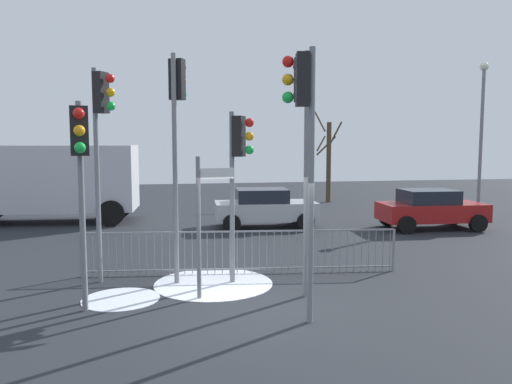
{
  "coord_description": "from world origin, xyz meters",
  "views": [
    {
      "loc": [
        -1.87,
        -9.09,
        3.2
      ],
      "look_at": [
        0.4,
        2.95,
        1.98
      ],
      "focal_mm": 34.8,
      "sensor_mm": 36.0,
      "label": 1
    }
  ],
  "objects_px": {
    "traffic_light_foreground_right": "(177,118)",
    "traffic_light_foreground_left": "(80,159)",
    "direction_sign_post": "(202,219)",
    "delivery_truck": "(48,179)",
    "traffic_light_mid_left": "(304,124)",
    "traffic_light_rear_right": "(238,158)",
    "car_red_near": "(431,209)",
    "street_lamp": "(482,123)",
    "traffic_light_mid_right": "(304,120)",
    "traffic_light_rear_left": "(101,127)",
    "car_silver_mid": "(265,207)",
    "bare_tree_left": "(328,158)"
  },
  "relations": [
    {
      "from": "car_silver_mid",
      "to": "direction_sign_post",
      "type": "bearing_deg",
      "value": -106.5
    },
    {
      "from": "direction_sign_post",
      "to": "delivery_truck",
      "type": "xyz_separation_m",
      "value": [
        -5.28,
        10.98,
        0.09
      ]
    },
    {
      "from": "traffic_light_mid_left",
      "to": "delivery_truck",
      "type": "xyz_separation_m",
      "value": [
        -6.92,
        12.69,
        -1.79
      ]
    },
    {
      "from": "traffic_light_foreground_right",
      "to": "street_lamp",
      "type": "bearing_deg",
      "value": 59.06
    },
    {
      "from": "street_lamp",
      "to": "direction_sign_post",
      "type": "bearing_deg",
      "value": -144.46
    },
    {
      "from": "traffic_light_rear_left",
      "to": "bare_tree_left",
      "type": "xyz_separation_m",
      "value": [
        10.12,
        13.95,
        -1.19
      ]
    },
    {
      "from": "car_red_near",
      "to": "car_silver_mid",
      "type": "distance_m",
      "value": 6.18
    },
    {
      "from": "car_red_near",
      "to": "direction_sign_post",
      "type": "bearing_deg",
      "value": -139.92
    },
    {
      "from": "traffic_light_mid_right",
      "to": "car_silver_mid",
      "type": "distance_m",
      "value": 8.91
    },
    {
      "from": "traffic_light_foreground_left",
      "to": "car_red_near",
      "type": "distance_m",
      "value": 13.54
    },
    {
      "from": "car_red_near",
      "to": "bare_tree_left",
      "type": "relative_size",
      "value": 0.78
    },
    {
      "from": "traffic_light_rear_left",
      "to": "bare_tree_left",
      "type": "bearing_deg",
      "value": 173.18
    },
    {
      "from": "street_lamp",
      "to": "traffic_light_mid_left",
      "type": "bearing_deg",
      "value": -135.61
    },
    {
      "from": "street_lamp",
      "to": "bare_tree_left",
      "type": "bearing_deg",
      "value": 124.27
    },
    {
      "from": "traffic_light_foreground_right",
      "to": "traffic_light_foreground_left",
      "type": "xyz_separation_m",
      "value": [
        -1.82,
        -1.84,
        -0.85
      ]
    },
    {
      "from": "traffic_light_rear_right",
      "to": "direction_sign_post",
      "type": "height_order",
      "value": "traffic_light_rear_right"
    },
    {
      "from": "traffic_light_foreground_left",
      "to": "direction_sign_post",
      "type": "bearing_deg",
      "value": -176.41
    },
    {
      "from": "car_silver_mid",
      "to": "traffic_light_foreground_left",
      "type": "bearing_deg",
      "value": -117.4
    },
    {
      "from": "bare_tree_left",
      "to": "car_red_near",
      "type": "bearing_deg",
      "value": -83.56
    },
    {
      "from": "traffic_light_foreground_left",
      "to": "traffic_light_mid_left",
      "type": "relative_size",
      "value": 0.82
    },
    {
      "from": "traffic_light_foreground_right",
      "to": "delivery_truck",
      "type": "distance_m",
      "value": 10.98
    },
    {
      "from": "traffic_light_mid_right",
      "to": "traffic_light_rear_left",
      "type": "xyz_separation_m",
      "value": [
        -4.19,
        1.71,
        -0.12
      ]
    },
    {
      "from": "traffic_light_rear_left",
      "to": "direction_sign_post",
      "type": "xyz_separation_m",
      "value": [
        2.1,
        -1.58,
        -1.9
      ]
    },
    {
      "from": "car_red_near",
      "to": "traffic_light_mid_right",
      "type": "bearing_deg",
      "value": -131.9
    },
    {
      "from": "traffic_light_foreground_right",
      "to": "traffic_light_rear_right",
      "type": "xyz_separation_m",
      "value": [
        1.33,
        -0.36,
        -0.91
      ]
    },
    {
      "from": "traffic_light_rear_left",
      "to": "street_lamp",
      "type": "height_order",
      "value": "street_lamp"
    },
    {
      "from": "delivery_truck",
      "to": "street_lamp",
      "type": "xyz_separation_m",
      "value": [
        17.79,
        -2.05,
        2.29
      ]
    },
    {
      "from": "traffic_light_mid_left",
      "to": "street_lamp",
      "type": "relative_size",
      "value": 0.74
    },
    {
      "from": "traffic_light_foreground_right",
      "to": "traffic_light_foreground_left",
      "type": "distance_m",
      "value": 2.72
    },
    {
      "from": "car_silver_mid",
      "to": "bare_tree_left",
      "type": "relative_size",
      "value": 0.78
    },
    {
      "from": "direction_sign_post",
      "to": "bare_tree_left",
      "type": "distance_m",
      "value": 17.49
    },
    {
      "from": "traffic_light_foreground_right",
      "to": "car_red_near",
      "type": "bearing_deg",
      "value": 58.39
    },
    {
      "from": "bare_tree_left",
      "to": "direction_sign_post",
      "type": "bearing_deg",
      "value": -117.31
    },
    {
      "from": "traffic_light_rear_right",
      "to": "traffic_light_mid_right",
      "type": "bearing_deg",
      "value": 75.63
    },
    {
      "from": "traffic_light_foreground_right",
      "to": "car_silver_mid",
      "type": "xyz_separation_m",
      "value": [
        3.44,
        6.9,
        -2.99
      ]
    },
    {
      "from": "direction_sign_post",
      "to": "car_silver_mid",
      "type": "height_order",
      "value": "direction_sign_post"
    },
    {
      "from": "direction_sign_post",
      "to": "bare_tree_left",
      "type": "xyz_separation_m",
      "value": [
        8.02,
        15.53,
        0.72
      ]
    },
    {
      "from": "traffic_light_mid_left",
      "to": "traffic_light_rear_left",
      "type": "height_order",
      "value": "traffic_light_rear_left"
    },
    {
      "from": "car_red_near",
      "to": "delivery_truck",
      "type": "relative_size",
      "value": 0.54
    },
    {
      "from": "street_lamp",
      "to": "traffic_light_mid_right",
      "type": "bearing_deg",
      "value": -138.96
    },
    {
      "from": "car_red_near",
      "to": "car_silver_mid",
      "type": "xyz_separation_m",
      "value": [
        -6.0,
        1.51,
        0.0
      ]
    },
    {
      "from": "direction_sign_post",
      "to": "car_silver_mid",
      "type": "relative_size",
      "value": 0.75
    },
    {
      "from": "traffic_light_rear_right",
      "to": "delivery_truck",
      "type": "relative_size",
      "value": 0.54
    },
    {
      "from": "traffic_light_foreground_right",
      "to": "traffic_light_rear_left",
      "type": "relative_size",
      "value": 1.06
    },
    {
      "from": "traffic_light_rear_left",
      "to": "traffic_light_foreground_right",
      "type": "bearing_deg",
      "value": 110.96
    },
    {
      "from": "car_silver_mid",
      "to": "street_lamp",
      "type": "bearing_deg",
      "value": 7.77
    },
    {
      "from": "traffic_light_foreground_left",
      "to": "traffic_light_rear_left",
      "type": "distance_m",
      "value": 2.18
    },
    {
      "from": "traffic_light_mid_left",
      "to": "car_red_near",
      "type": "relative_size",
      "value": 1.24
    },
    {
      "from": "delivery_truck",
      "to": "bare_tree_left",
      "type": "distance_m",
      "value": 14.06
    },
    {
      "from": "traffic_light_rear_right",
      "to": "traffic_light_rear_left",
      "type": "distance_m",
      "value": 3.14
    }
  ]
}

